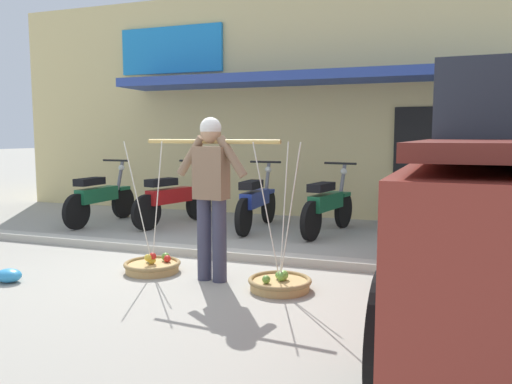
# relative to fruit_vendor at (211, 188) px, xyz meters

# --- Properties ---
(ground_plane) EXTENTS (90.00, 90.00, 0.00)m
(ground_plane) POSITION_rel_fruit_vendor_xyz_m (-0.43, 0.25, -0.98)
(ground_plane) COLOR #9E998C
(sidewalk_curb) EXTENTS (20.00, 0.24, 0.10)m
(sidewalk_curb) POSITION_rel_fruit_vendor_xyz_m (-0.43, 0.95, -0.93)
(sidewalk_curb) COLOR #BAB4A5
(sidewalk_curb) RESTS_ON ground
(fruit_vendor) EXTENTS (1.53, 0.23, 1.70)m
(fruit_vendor) POSITION_rel_fruit_vendor_xyz_m (0.00, 0.00, 0.00)
(fruit_vendor) COLOR #38384C
(fruit_vendor) RESTS_ON ground
(fruit_basket_left_side) EXTENTS (0.63, 0.63, 1.45)m
(fruit_basket_left_side) POSITION_rel_fruit_vendor_xyz_m (-0.76, 0.08, -0.90)
(fruit_basket_left_side) COLOR tan
(fruit_basket_left_side) RESTS_ON ground
(fruit_basket_right_side) EXTENTS (0.63, 0.63, 1.45)m
(fruit_basket_right_side) POSITION_rel_fruit_vendor_xyz_m (0.76, -0.07, -0.90)
(fruit_basket_right_side) COLOR tan
(fruit_basket_right_side) RESTS_ON ground
(motorcycle_nearest_shop) EXTENTS (0.54, 1.82, 1.09)m
(motorcycle_nearest_shop) POSITION_rel_fruit_vendor_xyz_m (-3.25, 2.48, -0.52)
(motorcycle_nearest_shop) COLOR black
(motorcycle_nearest_shop) RESTS_ON ground
(motorcycle_second_in_row) EXTENTS (0.67, 1.77, 1.09)m
(motorcycle_second_in_row) POSITION_rel_fruit_vendor_xyz_m (-1.99, 2.76, -0.52)
(motorcycle_second_in_row) COLOR black
(motorcycle_second_in_row) RESTS_ON ground
(motorcycle_third_in_row) EXTENTS (0.54, 1.82, 1.09)m
(motorcycle_third_in_row) POSITION_rel_fruit_vendor_xyz_m (-0.53, 2.87, -0.52)
(motorcycle_third_in_row) COLOR black
(motorcycle_third_in_row) RESTS_ON ground
(motorcycle_end_of_row) EXTENTS (0.59, 1.80, 1.09)m
(motorcycle_end_of_row) POSITION_rel_fruit_vendor_xyz_m (0.63, 2.87, -0.52)
(motorcycle_end_of_row) COLOR black
(motorcycle_end_of_row) RESTS_ON ground
(storefront_building) EXTENTS (13.00, 6.00, 4.20)m
(storefront_building) POSITION_rel_fruit_vendor_xyz_m (0.08, 6.89, 1.13)
(storefront_building) COLOR #DBC684
(storefront_building) RESTS_ON ground
(plastic_litter_bag) EXTENTS (0.28, 0.22, 0.14)m
(plastic_litter_bag) POSITION_rel_fruit_vendor_xyz_m (-1.96, -0.77, -0.91)
(plastic_litter_bag) COLOR #3393D1
(plastic_litter_bag) RESTS_ON ground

